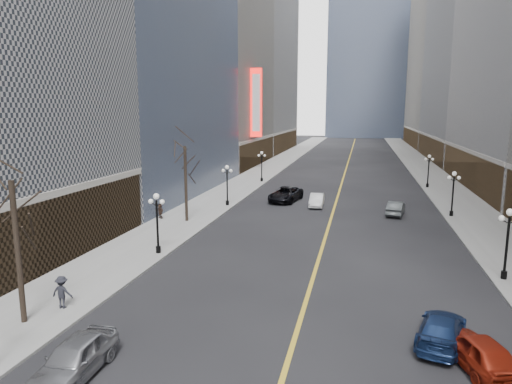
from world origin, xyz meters
The scene contains 24 objects.
sidewalk_east centered at (14.00, 70.00, 0.07)m, with size 6.00×230.00×0.15m, color gray.
sidewalk_west centered at (-14.00, 70.00, 0.07)m, with size 6.00×230.00×0.15m, color gray.
lane_line centered at (0.00, 80.00, 0.01)m, with size 0.25×200.00×0.02m, color gold.
bldg_east_c centered at (29.88, 106.00, 24.18)m, with size 26.60×40.60×48.80m.
bldg_east_d centered at (29.90, 149.00, 31.17)m, with size 26.60×46.60×62.80m.
bldg_west_c centered at (-29.88, 87.00, 25.19)m, with size 26.60×30.60×50.80m.
bldg_west_d centered at (-29.92, 121.00, 36.17)m, with size 26.60×38.60×72.80m.
streetlamp_east_1 centered at (11.80, 30.00, 2.90)m, with size 1.26×0.44×4.52m.
streetlamp_east_2 centered at (11.80, 48.00, 2.90)m, with size 1.26×0.44×4.52m.
streetlamp_east_3 centered at (11.80, 66.00, 2.90)m, with size 1.26×0.44×4.52m.
streetlamp_west_1 centered at (-11.80, 30.00, 2.90)m, with size 1.26×0.44×4.52m.
streetlamp_west_2 centered at (-11.80, 48.00, 2.90)m, with size 1.26×0.44×4.52m.
streetlamp_west_3 centered at (-11.80, 66.00, 2.90)m, with size 1.26×0.44×4.52m.
theatre_marquee centered at (-15.88, 80.00, 12.00)m, with size 2.00×0.55×12.00m.
tree_west_near centered at (-13.50, 18.00, 6.24)m, with size 3.60×3.60×7.92m.
tree_west_far centered at (-13.50, 40.00, 6.24)m, with size 3.60×3.60×7.92m.
car_nb_near centered at (-8.21, 14.53, 0.79)m, with size 1.86×4.63×1.58m, color gray.
car_nb_mid centered at (-2.00, 50.27, 0.70)m, with size 1.49×4.26×1.40m, color silver.
car_nb_far centered at (-5.89, 52.35, 0.85)m, with size 2.82×6.11×1.70m, color black.
car_sb_near centered at (6.65, 20.74, 0.68)m, with size 1.92×4.72×1.37m, color navy.
car_sb_mid centered at (7.81, 18.88, 0.75)m, with size 1.78×4.42×1.50m, color maroon.
car_sb_far centered at (6.39, 47.78, 0.72)m, with size 1.52×4.35×1.43m, color #454A4C.
ped_west_walk centered at (-12.62, 19.87, 1.04)m, with size 1.15×0.47×1.78m, color black.
ped_west_far centered at (-16.40, 40.29, 0.91)m, with size 1.41×0.41×1.52m, color #33241C.
Camera 1 is at (2.75, -0.25, 10.61)m, focal length 32.00 mm.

